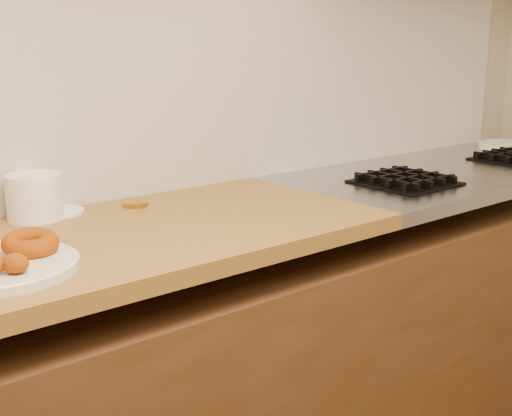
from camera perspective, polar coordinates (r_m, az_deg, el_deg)
name	(u,v)px	position (r m, az deg, el deg)	size (l,w,h in m)	color
wall_back	(97,29)	(1.77, -13.94, 15.16)	(4.00, 0.02, 2.70)	tan
base_cabinet	(173,413)	(1.75, -7.41, -17.62)	(3.60, 0.60, 0.77)	#53321F
stovetop	(449,173)	(2.34, 16.81, 3.03)	(1.30, 0.62, 0.04)	#9EA0A5
backsplash	(103,88)	(1.76, -13.48, 10.29)	(3.60, 0.02, 0.60)	beige
burner_grates	(466,168)	(2.27, 18.17, 3.42)	(0.91, 0.26, 0.03)	black
ring_donut	(30,243)	(1.32, -19.44, -2.97)	(0.11, 0.11, 0.04)	#9A3403
plastic_tub	(35,197)	(1.63, -19.09, 0.95)	(0.13, 0.13, 0.11)	white
tub_lid	(57,212)	(1.68, -17.28, -0.32)	(0.13, 0.13, 0.01)	white
brass_jar_lid	(135,204)	(1.71, -10.68, 0.37)	(0.07, 0.07, 0.01)	#B2811B
plate_stack	(510,146)	(2.84, 21.67, 5.15)	(0.25, 0.25, 0.02)	white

